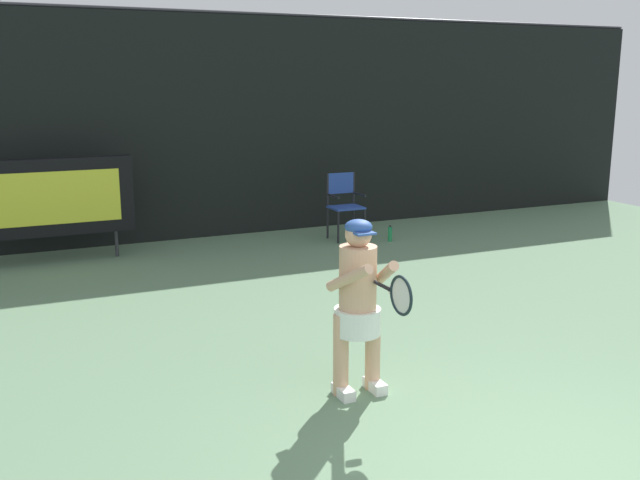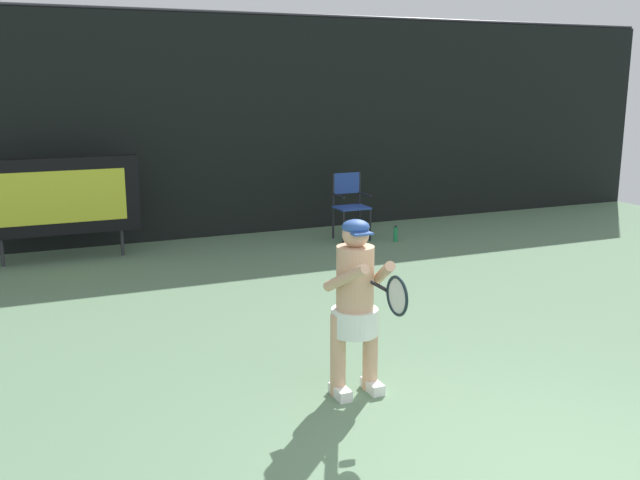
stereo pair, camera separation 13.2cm
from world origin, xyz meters
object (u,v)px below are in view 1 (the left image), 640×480
scoreboard (54,197)px  umpire_chair (344,202)px  tennis_racket (400,295)px  tennis_player (358,300)px  water_bottle (390,234)px

scoreboard → umpire_chair: scoreboard is taller
scoreboard → tennis_racket: scoreboard is taller
umpire_chair → tennis_player: 5.99m
water_bottle → tennis_player: tennis_player is taller
umpire_chair → tennis_player: size_ratio=0.73×
umpire_chair → tennis_racket: tennis_racket is taller
water_bottle → tennis_player: bearing=-122.6°
scoreboard → tennis_player: (1.89, -5.72, -0.14)m
scoreboard → tennis_racket: 6.54m
scoreboard → water_bottle: 5.17m
umpire_chair → tennis_racket: 6.43m
water_bottle → umpire_chair: bearing=140.0°
scoreboard → water_bottle: (5.04, -0.80, -0.82)m
umpire_chair → water_bottle: bearing=-40.0°
tennis_player → water_bottle: bearing=57.4°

